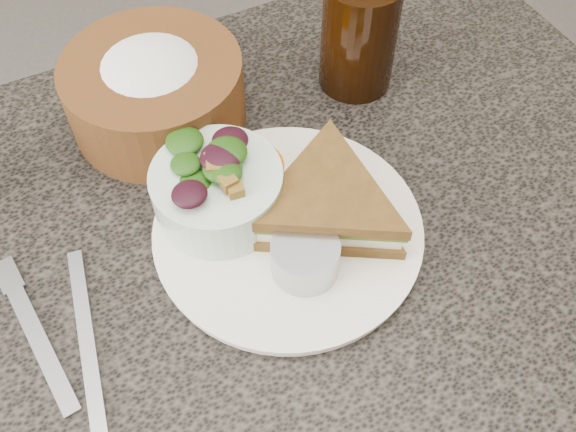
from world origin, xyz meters
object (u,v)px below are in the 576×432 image
at_px(bread_basket, 153,82).
at_px(cola_glass, 360,30).
at_px(salad_bowl, 217,185).
at_px(sandwich, 326,204).
at_px(dining_table, 262,388).
at_px(dinner_plate, 288,230).
at_px(dressing_ramekin, 305,258).

height_order(bread_basket, cola_glass, cola_glass).
bearing_deg(salad_bowl, sandwich, -33.62).
xyz_separation_m(dining_table, salad_bowl, (-0.01, 0.05, 0.42)).
bearing_deg(dining_table, dinner_plate, 2.55).
relative_size(salad_bowl, bread_basket, 0.66).
bearing_deg(cola_glass, dressing_ramekin, -129.99).
relative_size(sandwich, bread_basket, 0.92).
xyz_separation_m(dining_table, dressing_ramekin, (0.04, -0.05, 0.41)).
xyz_separation_m(dining_table, cola_glass, (0.22, 0.17, 0.45)).
height_order(dinner_plate, salad_bowl, salad_bowl).
distance_m(sandwich, cola_glass, 0.22).
xyz_separation_m(bread_basket, cola_glass, (0.23, -0.04, 0.02)).
bearing_deg(bread_basket, salad_bowl, -87.18).
height_order(dressing_ramekin, cola_glass, cola_glass).
height_order(salad_bowl, dressing_ramekin, salad_bowl).
bearing_deg(cola_glass, dining_table, -142.34).
distance_m(bread_basket, cola_glass, 0.24).
relative_size(salad_bowl, dressing_ramekin, 2.00).
bearing_deg(salad_bowl, dressing_ramekin, -66.97).
bearing_deg(sandwich, salad_bowl, 176.99).
height_order(sandwich, salad_bowl, salad_bowl).
bearing_deg(cola_glass, dinner_plate, -136.34).
height_order(dinner_plate, bread_basket, bread_basket).
relative_size(dining_table, cola_glass, 6.82).
height_order(dinner_plate, cola_glass, cola_glass).
distance_m(salad_bowl, cola_glass, 0.25).
height_order(dressing_ramekin, bread_basket, bread_basket).
bearing_deg(dressing_ramekin, salad_bowl, 113.03).
distance_m(sandwich, bread_basket, 0.24).
height_order(dining_table, bread_basket, bread_basket).
bearing_deg(bread_basket, sandwich, -65.83).
bearing_deg(dining_table, bread_basket, 94.14).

